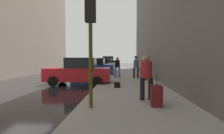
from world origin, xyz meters
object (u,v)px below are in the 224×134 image
Objects in this scene: parked_silver_sedan at (100,65)px; rolling_suitcase at (156,95)px; parked_red_hatchback at (79,72)px; parked_dark_green_sedan at (105,64)px; duffel_bag at (117,85)px; pedestrian_in_tan_coat at (144,67)px; pedestrian_in_red_jacket at (147,75)px; pedestrian_in_jeans at (117,66)px; fire_hydrant at (109,74)px; pedestrian_with_beanie at (136,66)px; parked_blue_sedan at (93,67)px; parked_black_suv at (108,62)px; traffic_light at (91,25)px.

rolling_suitcase is (3.99, -17.78, -0.36)m from parked_silver_sedan.
parked_red_hatchback is at bearing -90.00° from parked_silver_sedan.
duffel_bag is at bearing -82.81° from parked_dark_green_sedan.
parked_red_hatchback is at bearing -163.80° from pedestrian_in_tan_coat.
pedestrian_in_red_jacket is 7.91m from pedestrian_in_jeans.
pedestrian_with_beanie reaches higher than fire_hydrant.
pedestrian_in_jeans is (2.51, -3.13, 0.26)m from parked_blue_sedan.
pedestrian_with_beanie is at bearing -79.45° from parked_black_suv.
rolling_suitcase is 2.36× the size of duffel_bag.
traffic_light is 3.46× the size of rolling_suitcase.
pedestrian_in_jeans is (2.51, -15.75, 0.26)m from parked_dark_green_sedan.
pedestrian_in_tan_coat is (2.61, 7.30, -1.65)m from traffic_light.
pedestrian_with_beanie reaches higher than rolling_suitcase.
parked_silver_sedan is at bearing 95.83° from traffic_light.
traffic_light reaches higher than parked_black_suv.
parked_blue_sedan is 4.06× the size of rolling_suitcase.
parked_red_hatchback is at bearing -90.00° from parked_blue_sedan.
parked_silver_sedan and parked_dark_green_sedan have the same top height.
pedestrian_in_red_jacket reaches higher than fire_hydrant.
parked_blue_sedan and parked_silver_sedan have the same top height.
parked_dark_green_sedan is 2.46× the size of pedestrian_in_jeans.
pedestrian_in_red_jacket is 7.73m from pedestrian_with_beanie.
parked_dark_green_sedan is at bearing 99.32° from rolling_suitcase.
pedestrian_in_jeans is 8.74m from rolling_suitcase.
rolling_suitcase is (2.14, 0.38, -2.27)m from traffic_light.
traffic_light is at bearing -81.29° from parked_blue_sedan.
pedestrian_in_jeans is (-1.96, 1.67, 0.00)m from pedestrian_in_tan_coat.
pedestrian_in_red_jacket reaches higher than duffel_bag.
pedestrian_in_red_jacket is 1.00× the size of pedestrian_in_jeans.
pedestrian_in_jeans reaches higher than rolling_suitcase.
traffic_light is at bearing -84.17° from parked_silver_sedan.
fire_hydrant is 1.60× the size of duffel_bag.
pedestrian_with_beanie is (4.03, -15.83, 0.29)m from parked_dark_green_sedan.
parked_silver_sedan is 10.11m from pedestrian_with_beanie.
pedestrian_with_beanie is at bearing -66.48° from parked_silver_sedan.
parked_dark_green_sedan is 9.56× the size of duffel_bag.
pedestrian_in_tan_coat is at bearing 70.33° from traffic_light.
pedestrian_in_jeans is (2.51, 2.96, 0.26)m from parked_red_hatchback.
parked_red_hatchback is 2.39× the size of pedestrian_with_beanie.
parked_blue_sedan is at bearing 128.68° from pedestrian_in_jeans.
parked_red_hatchback is 1.01× the size of parked_dark_green_sedan.
parked_silver_sedan is 0.92× the size of parked_black_suv.
parked_blue_sedan is at bearing 98.71° from traffic_light.
rolling_suitcase is (1.49, -8.59, -0.61)m from pedestrian_in_jeans.
parked_red_hatchback is at bearing -130.21° from pedestrian_in_jeans.
parked_silver_sedan reaches higher than rolling_suitcase.
parked_dark_green_sedan is (0.00, 18.71, 0.00)m from parked_red_hatchback.
pedestrian_in_tan_coat is (4.46, 1.30, 0.26)m from parked_red_hatchback.
fire_hydrant is (1.80, -21.70, -0.54)m from parked_black_suv.
pedestrian_in_red_jacket is at bearing -77.48° from parked_silver_sedan.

